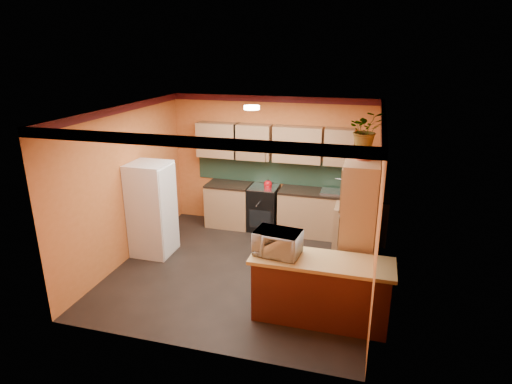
% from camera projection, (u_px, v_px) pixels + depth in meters
% --- Properties ---
extents(room_shell, '(4.24, 4.24, 2.72)m').
position_uv_depth(room_shell, '(248.00, 146.00, 6.87)').
color(room_shell, black).
rests_on(room_shell, ground).
extents(base_cabinets_back, '(3.65, 0.60, 0.88)m').
position_uv_depth(base_cabinets_back, '(293.00, 212.00, 8.65)').
color(base_cabinets_back, tan).
rests_on(base_cabinets_back, ground).
extents(countertop_back, '(3.65, 0.62, 0.04)m').
position_uv_depth(countertop_back, '(294.00, 190.00, 8.50)').
color(countertop_back, black).
rests_on(countertop_back, base_cabinets_back).
extents(stove, '(0.58, 0.58, 0.91)m').
position_uv_depth(stove, '(264.00, 208.00, 8.80)').
color(stove, black).
rests_on(stove, ground).
extents(kettle, '(0.22, 0.22, 0.18)m').
position_uv_depth(kettle, '(268.00, 184.00, 8.56)').
color(kettle, '#A90B11').
rests_on(kettle, stove).
extents(sink, '(0.48, 0.40, 0.03)m').
position_uv_depth(sink, '(333.00, 192.00, 8.30)').
color(sink, silver).
rests_on(sink, countertop_back).
extents(base_cabinets_right, '(0.60, 0.80, 0.88)m').
position_uv_depth(base_cabinets_right, '(356.00, 229.00, 7.82)').
color(base_cabinets_right, tan).
rests_on(base_cabinets_right, ground).
extents(countertop_right, '(0.62, 0.80, 0.04)m').
position_uv_depth(countertop_right, '(358.00, 206.00, 7.67)').
color(countertop_right, black).
rests_on(countertop_right, base_cabinets_right).
extents(fridge, '(0.68, 0.66, 1.70)m').
position_uv_depth(fridge, '(152.00, 209.00, 7.64)').
color(fridge, white).
rests_on(fridge, ground).
extents(pantry, '(0.48, 0.90, 2.10)m').
position_uv_depth(pantry, '(358.00, 229.00, 6.29)').
color(pantry, tan).
rests_on(pantry, ground).
extents(fern_pot, '(0.22, 0.22, 0.16)m').
position_uv_depth(fern_pot, '(364.00, 154.00, 5.98)').
color(fern_pot, maroon).
rests_on(fern_pot, pantry).
extents(fern, '(0.56, 0.52, 0.52)m').
position_uv_depth(fern, '(366.00, 130.00, 5.87)').
color(fern, tan).
rests_on(fern, fern_pot).
extents(breakfast_bar, '(1.80, 0.55, 0.88)m').
position_uv_depth(breakfast_bar, '(320.00, 292.00, 5.81)').
color(breakfast_bar, '#532513').
rests_on(breakfast_bar, ground).
extents(bar_top, '(1.90, 0.65, 0.05)m').
position_uv_depth(bar_top, '(322.00, 261.00, 5.66)').
color(bar_top, tan).
rests_on(bar_top, breakfast_bar).
extents(microwave, '(0.65, 0.48, 0.34)m').
position_uv_depth(microwave, '(278.00, 243.00, 5.75)').
color(microwave, white).
rests_on(microwave, bar_top).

